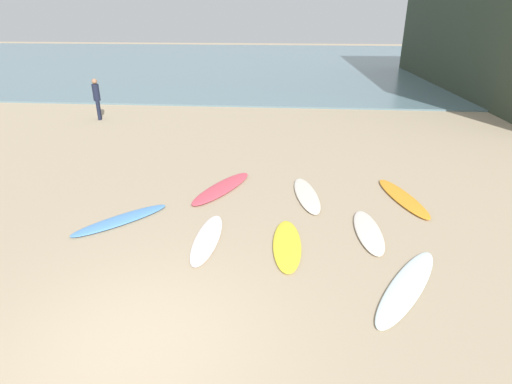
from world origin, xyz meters
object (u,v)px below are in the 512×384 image
(surfboard_1, at_px, (207,239))
(surfboard_2, at_px, (121,220))
(surfboard_5, at_px, (287,245))
(surfboard_3, at_px, (407,286))
(surfboard_7, at_px, (403,198))
(surfboard_0, at_px, (368,231))
(surfboard_6, at_px, (222,188))
(surfboard_4, at_px, (307,195))
(beachgoer_near, at_px, (97,97))

(surfboard_1, height_order, surfboard_2, surfboard_2)
(surfboard_2, height_order, surfboard_5, surfboard_2)
(surfboard_2, relative_size, surfboard_5, 1.11)
(surfboard_3, height_order, surfboard_7, surfboard_7)
(surfboard_1, relative_size, surfboard_5, 1.03)
(surfboard_0, bearing_deg, surfboard_1, -171.99)
(surfboard_0, bearing_deg, surfboard_5, -160.12)
(surfboard_2, xyz_separation_m, surfboard_3, (5.69, -1.85, -0.01))
(surfboard_3, bearing_deg, surfboard_5, 1.17)
(surfboard_6, bearing_deg, surfboard_7, -158.41)
(surfboard_4, distance_m, beachgoer_near, 11.36)
(surfboard_6, height_order, surfboard_7, surfboard_6)
(surfboard_4, distance_m, surfboard_6, 2.20)
(surfboard_1, distance_m, surfboard_7, 5.02)
(surfboard_3, relative_size, surfboard_6, 1.05)
(surfboard_2, bearing_deg, surfboard_6, 87.90)
(beachgoer_near, bearing_deg, surfboard_2, -171.60)
(surfboard_2, bearing_deg, beachgoer_near, 158.91)
(surfboard_0, relative_size, surfboard_4, 0.87)
(surfboard_2, bearing_deg, surfboard_3, 23.97)
(surfboard_0, distance_m, surfboard_7, 2.13)
(surfboard_3, height_order, beachgoer_near, beachgoer_near)
(surfboard_5, xyz_separation_m, beachgoer_near, (-8.24, 9.72, 0.92))
(surfboard_1, bearing_deg, surfboard_4, -130.22)
(surfboard_2, xyz_separation_m, surfboard_5, (3.66, -0.70, -0.01))
(surfboard_5, distance_m, beachgoer_near, 12.78)
(surfboard_2, bearing_deg, surfboard_7, 57.52)
(surfboard_6, bearing_deg, surfboard_5, 147.07)
(surfboard_2, distance_m, beachgoer_near, 10.15)
(surfboard_2, height_order, surfboard_6, surfboard_6)
(surfboard_3, distance_m, surfboard_4, 3.93)
(surfboard_0, bearing_deg, beachgoer_near, 135.47)
(surfboard_2, relative_size, surfboard_6, 0.90)
(surfboard_1, bearing_deg, surfboard_0, -168.99)
(beachgoer_near, bearing_deg, surfboard_3, -155.14)
(surfboard_2, height_order, surfboard_3, surfboard_2)
(surfboard_1, xyz_separation_m, surfboard_6, (-0.14, 2.59, 0.01))
(surfboard_3, xyz_separation_m, surfboard_6, (-3.78, 3.83, 0.01))
(surfboard_0, xyz_separation_m, surfboard_2, (-5.34, 0.02, 0.00))
(surfboard_6, distance_m, surfboard_7, 4.54)
(surfboard_1, distance_m, surfboard_4, 3.12)
(surfboard_1, relative_size, beachgoer_near, 1.21)
(surfboard_1, distance_m, surfboard_3, 3.85)
(surfboard_3, bearing_deg, surfboard_1, 11.92)
(surfboard_5, bearing_deg, beachgoer_near, 127.91)
(surfboard_1, relative_size, surfboard_2, 0.93)
(surfboard_1, xyz_separation_m, surfboard_5, (1.61, -0.09, 0.00))
(surfboard_1, bearing_deg, surfboard_7, -150.51)
(surfboard_6, bearing_deg, surfboard_4, -162.30)
(surfboard_2, bearing_deg, surfboard_1, 25.26)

